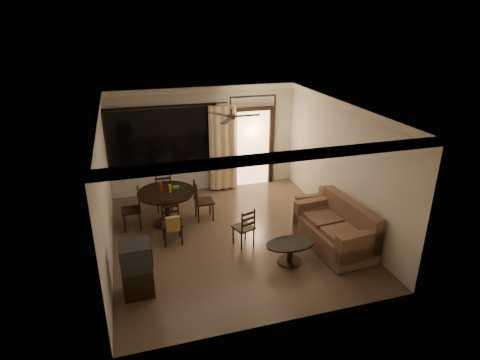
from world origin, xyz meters
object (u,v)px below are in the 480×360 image
object	(u,v)px
dining_table	(167,198)
tv_cabinet	(137,269)
sofa	(337,230)
side_chair	(244,234)
armchair	(317,211)
dining_chair_west	(133,217)
dining_chair_east	(204,208)
dining_chair_north	(164,198)
coffee_table	(290,249)
dining_chair_south	(172,229)

from	to	relation	value
dining_table	tv_cabinet	world-z (taller)	dining_table
tv_cabinet	sofa	world-z (taller)	tv_cabinet
sofa	side_chair	size ratio (longest dim) A/B	2.16
sofa	armchair	xyz separation A→B (m)	(0.06, 1.01, -0.07)
dining_table	armchair	world-z (taller)	dining_table
dining_table	dining_chair_west	size ratio (longest dim) A/B	1.36
tv_cabinet	dining_chair_east	bearing A→B (deg)	54.76
dining_chair_north	coffee_table	xyz separation A→B (m)	(2.06, -3.03, -0.00)
sofa	dining_chair_north	bearing A→B (deg)	134.27
armchair	coffee_table	bearing A→B (deg)	-128.42
tv_cabinet	armchair	distance (m)	4.30
dining_chair_west	sofa	world-z (taller)	sofa
dining_chair_north	armchair	distance (m)	3.72
dining_chair_west	side_chair	distance (m)	2.58
dining_chair_north	coffee_table	world-z (taller)	dining_chair_north
tv_cabinet	coffee_table	xyz separation A→B (m)	(2.86, 0.14, -0.21)
tv_cabinet	sofa	size ratio (longest dim) A/B	0.53
armchair	sofa	bearing A→B (deg)	-87.98
coffee_table	side_chair	distance (m)	1.09
sofa	dining_chair_west	bearing A→B (deg)	148.60
side_chair	dining_chair_west	bearing A→B (deg)	-50.20
dining_table	dining_chair_east	size ratio (longest dim) A/B	1.36
dining_chair_north	dining_chair_east	bearing A→B (deg)	136.76
armchair	dining_chair_west	bearing A→B (deg)	171.55
dining_chair_south	armchair	xyz separation A→B (m)	(3.28, -0.12, 0.01)
tv_cabinet	dining_chair_west	bearing A→B (deg)	88.92
dining_chair_north	side_chair	xyz separation A→B (m)	(1.39, -2.17, -0.03)
dining_table	tv_cabinet	xyz separation A→B (m)	(-0.79, -2.39, -0.14)
dining_table	coffee_table	world-z (taller)	dining_table
dining_chair_west	sofa	size ratio (longest dim) A/B	0.51
dining_chair_north	armchair	size ratio (longest dim) A/B	1.16
dining_chair_east	side_chair	xyz separation A→B (m)	(0.56, -1.37, -0.03)
dining_chair_west	dining_table	bearing A→B (deg)	90.04
armchair	dining_table	bearing A→B (deg)	168.53
coffee_table	tv_cabinet	bearing A→B (deg)	-177.15
dining_chair_north	side_chair	world-z (taller)	dining_chair_north
dining_chair_north	sofa	distance (m)	4.25
dining_table	sofa	distance (m)	3.79
dining_chair_south	coffee_table	bearing A→B (deg)	-33.26
dining_chair_east	tv_cabinet	world-z (taller)	tv_cabinet
tv_cabinet	dining_chair_north	bearing A→B (deg)	75.04
dining_chair_east	tv_cabinet	size ratio (longest dim) A/B	0.97
dining_chair_east	sofa	bearing A→B (deg)	-129.36
dining_chair_west	coffee_table	xyz separation A→B (m)	(2.85, -2.25, -0.00)
dining_chair_south	coffee_table	xyz separation A→B (m)	(2.08, -1.38, -0.02)
dining_chair_east	sofa	world-z (taller)	sofa
sofa	dining_chair_south	bearing A→B (deg)	155.77
armchair	tv_cabinet	bearing A→B (deg)	-155.71
dining_chair_west	coffee_table	bearing A→B (deg)	52.18
tv_cabinet	side_chair	world-z (taller)	tv_cabinet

